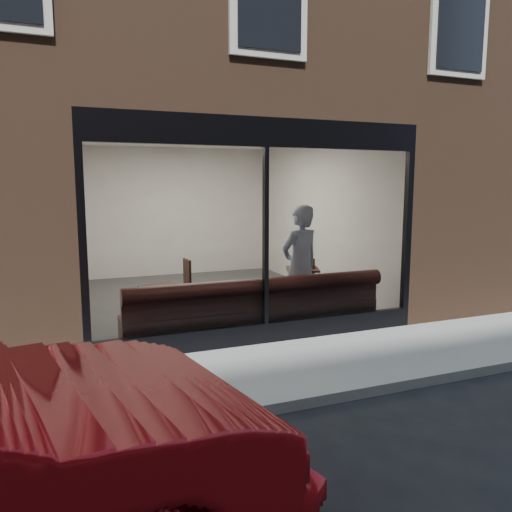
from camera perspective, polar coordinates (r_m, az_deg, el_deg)
name	(u,v)px	position (r m, az deg, el deg)	size (l,w,h in m)	color
ground	(339,399)	(5.67, 9.45, -15.77)	(120.00, 120.00, 0.00)	black
sidewalk_near	(297,367)	(6.47, 4.76, -12.51)	(40.00, 2.00, 0.01)	gray
kerb_near	(341,395)	(5.60, 9.74, -15.39)	(40.00, 0.10, 0.12)	gray
host_building_pier_left	(8,215)	(12.47, -26.52, 4.17)	(2.50, 12.00, 3.20)	brown
host_building_pier_right	(307,209)	(14.01, 5.81, 5.34)	(2.50, 12.00, 3.20)	brown
host_building_backfill	(152,207)	(15.66, -11.78, 5.50)	(5.00, 6.00, 3.20)	brown
cafe_floor	(208,299)	(10.05, -5.49, -4.89)	(6.00, 6.00, 0.00)	#2D2D30
cafe_ceiling	(206,137)	(9.84, -5.75, 13.41)	(6.00, 6.00, 0.00)	white
cafe_wall_back	(174,212)	(12.71, -9.39, 4.98)	(5.00, 5.00, 0.00)	silver
cafe_wall_left	(72,224)	(9.44, -20.32, 3.49)	(6.00, 6.00, 0.00)	silver
cafe_wall_right	(319,217)	(10.78, 7.24, 4.46)	(6.00, 6.00, 0.00)	silver
storefront_kick	(265,333)	(7.33, 1.07, -8.79)	(5.00, 0.10, 0.30)	black
storefront_header	(266,132)	(7.04, 1.13, 13.97)	(5.00, 0.10, 0.40)	black
storefront_mullion	(266,237)	(7.05, 1.10, 2.16)	(0.06, 0.10, 2.50)	black
storefront_glass	(266,237)	(7.02, 1.20, 2.14)	(4.80, 4.80, 0.00)	white
banquette	(255,321)	(7.66, -0.10, -7.44)	(4.00, 0.55, 0.45)	#351713
person	(300,267)	(8.01, 5.05, -1.21)	(0.72, 0.47, 1.97)	#A0B2D0
cafe_table_left	(163,288)	(7.70, -10.62, -3.56)	(0.55, 0.55, 0.04)	black
cafe_table_right	(303,269)	(9.23, 5.35, -1.51)	(0.58, 0.58, 0.04)	black
cafe_chair_left	(178,298)	(9.18, -8.95, -4.81)	(0.39, 0.39, 0.04)	black
cafe_chair_right	(301,295)	(9.34, 5.12, -4.52)	(0.37, 0.37, 0.04)	black
wall_poster	(76,231)	(8.65, -19.88, 2.67)	(0.02, 0.61, 0.82)	white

